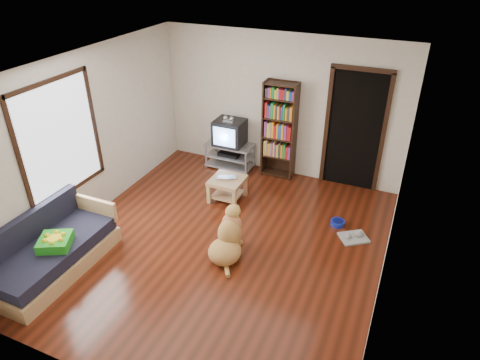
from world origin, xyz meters
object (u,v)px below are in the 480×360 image
at_px(bookshelf, 280,125).
at_px(coffee_table, 227,185).
at_px(dog_bowl, 338,223).
at_px(sofa, 52,253).
at_px(grey_rag, 354,238).
at_px(crt_tv, 230,132).
at_px(tv_stand, 230,155).
at_px(green_cushion, 55,242).
at_px(laptop, 226,179).
at_px(dog, 228,239).

height_order(bookshelf, coffee_table, bookshelf).
relative_size(dog_bowl, coffee_table, 0.40).
height_order(bookshelf, sofa, bookshelf).
distance_m(grey_rag, crt_tv, 3.08).
distance_m(tv_stand, coffee_table, 1.18).
relative_size(bookshelf, coffee_table, 3.27).
height_order(crt_tv, bookshelf, bookshelf).
height_order(green_cushion, laptop, green_cushion).
xyz_separation_m(sofa, dog, (2.06, 1.21, 0.01)).
bearing_deg(bookshelf, grey_rag, -40.01).
relative_size(laptop, dog_bowl, 1.53).
height_order(dog_bowl, bookshelf, bookshelf).
relative_size(laptop, coffee_table, 0.61).
distance_m(coffee_table, dog, 1.47).
bearing_deg(dog, laptop, 115.87).
bearing_deg(grey_rag, tv_stand, 153.20).
height_order(grey_rag, crt_tv, crt_tv).
bearing_deg(green_cushion, grey_rag, 5.79).
bearing_deg(green_cushion, bookshelf, 36.97).
bearing_deg(dog_bowl, dog, -133.99).
distance_m(grey_rag, sofa, 4.30).
bearing_deg(dog_bowl, crt_tv, 154.70).
distance_m(laptop, coffee_table, 0.14).
xyz_separation_m(green_cushion, bookshelf, (1.80, 3.73, 0.52)).
relative_size(grey_rag, sofa, 0.22).
height_order(sofa, dog, sofa).
relative_size(laptop, sofa, 0.19).
xyz_separation_m(crt_tv, dog, (1.08, -2.45, -0.47)).
distance_m(crt_tv, sofa, 3.81).
bearing_deg(bookshelf, green_cushion, -115.78).
bearing_deg(green_cushion, dog_bowl, 11.02).
distance_m(green_cushion, grey_rag, 4.22).
distance_m(green_cushion, sofa, 0.26).
height_order(green_cushion, dog, dog).
bearing_deg(coffee_table, crt_tv, 112.06).
relative_size(dog_bowl, crt_tv, 0.38).
xyz_separation_m(bookshelf, dog, (0.13, -2.52, -0.73)).
bearing_deg(bookshelf, coffee_table, -112.77).
bearing_deg(sofa, grey_rag, 32.12).
xyz_separation_m(green_cushion, laptop, (1.30, 2.51, -0.07)).
relative_size(grey_rag, dog, 0.45).
relative_size(sofa, dog, 2.04).
relative_size(tv_stand, bookshelf, 0.50).
relative_size(dog_bowl, sofa, 0.12).
height_order(crt_tv, sofa, crt_tv).
relative_size(grey_rag, crt_tv, 0.69).
distance_m(green_cushion, tv_stand, 3.74).
bearing_deg(sofa, crt_tv, 75.07).
relative_size(tv_stand, crt_tv, 1.55).
xyz_separation_m(laptop, grey_rag, (2.21, -0.22, -0.40)).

